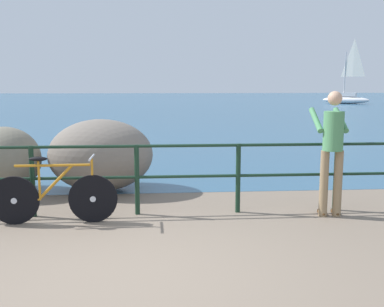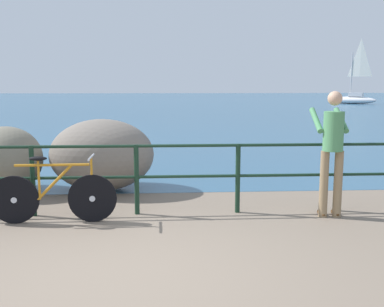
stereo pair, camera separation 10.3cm
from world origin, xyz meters
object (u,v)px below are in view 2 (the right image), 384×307
bicycle (54,195)px  sailboat (353,96)px  person_at_railing (332,148)px  breakwater_boulder_main (102,155)px  breakwater_boulder_left (6,160)px

bicycle → sailboat: 41.62m
person_at_railing → bicycle: bearing=94.0°
breakwater_boulder_main → breakwater_boulder_left: breakwater_boulder_main is taller
bicycle → breakwater_boulder_left: size_ratio=1.23×
bicycle → sailboat: bearing=60.8°
person_at_railing → breakwater_boulder_main: (-3.46, 1.85, -0.36)m
person_at_railing → breakwater_boulder_main: size_ratio=0.97×
bicycle → sailboat: size_ratio=0.28×
breakwater_boulder_main → bicycle: bearing=-101.6°
person_at_railing → breakwater_boulder_main: person_at_railing is taller
person_at_railing → sailboat: bearing=-20.4°
bicycle → person_at_railing: (3.85, 0.07, 0.60)m
breakwater_boulder_left → sailboat: bearing=59.0°
breakwater_boulder_main → breakwater_boulder_left: size_ratio=1.33×
sailboat → breakwater_boulder_main: bearing=95.6°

